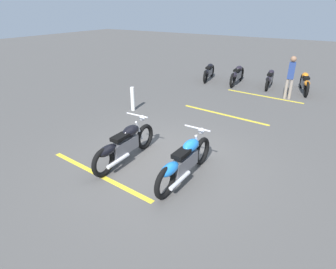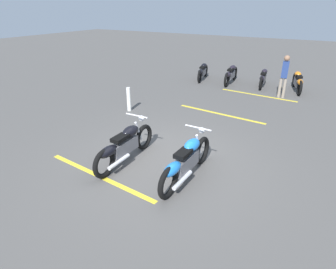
# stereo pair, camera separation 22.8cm
# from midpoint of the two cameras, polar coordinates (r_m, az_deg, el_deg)

# --- Properties ---
(ground_plane) EXTENTS (60.00, 60.00, 0.00)m
(ground_plane) POSITION_cam_midpoint_polar(r_m,az_deg,el_deg) (6.96, 0.18, -5.38)
(ground_plane) COLOR #514F4C
(motorcycle_bright_foreground) EXTENTS (2.23, 0.62, 1.04)m
(motorcycle_bright_foreground) POSITION_cam_midpoint_polar(r_m,az_deg,el_deg) (6.04, 4.33, -5.39)
(motorcycle_bright_foreground) COLOR black
(motorcycle_bright_foreground) RESTS_ON ground
(motorcycle_dark_foreground) EXTENTS (2.23, 0.62, 1.04)m
(motorcycle_dark_foreground) POSITION_cam_midpoint_polar(r_m,az_deg,el_deg) (6.79, -7.82, -2.02)
(motorcycle_dark_foreground) COLOR black
(motorcycle_dark_foreground) RESTS_ON ground
(motorcycle_row_far_left) EXTENTS (2.09, 0.68, 0.81)m
(motorcycle_row_far_left) POSITION_cam_midpoint_polar(r_m,az_deg,el_deg) (13.72, 26.14, 9.31)
(motorcycle_row_far_left) COLOR black
(motorcycle_row_far_left) RESTS_ON ground
(motorcycle_row_left) EXTENTS (2.02, 0.37, 0.76)m
(motorcycle_row_left) POSITION_cam_midpoint_polar(r_m,az_deg,el_deg) (13.98, 20.12, 10.46)
(motorcycle_row_left) COLOR black
(motorcycle_row_left) RESTS_ON ground
(motorcycle_row_center) EXTENTS (2.19, 0.36, 0.82)m
(motorcycle_row_center) POSITION_cam_midpoint_polar(r_m,az_deg,el_deg) (14.15, 14.08, 11.51)
(motorcycle_row_center) COLOR black
(motorcycle_row_center) RESTS_ON ground
(motorcycle_row_right) EXTENTS (2.04, 0.53, 0.77)m
(motorcycle_row_right) POSITION_cam_midpoint_polar(r_m,az_deg,el_deg) (14.69, 8.60, 12.31)
(motorcycle_row_right) COLOR black
(motorcycle_row_right) RESTS_ON ground
(bystander_near_row) EXTENTS (0.22, 0.28, 1.69)m
(bystander_near_row) POSITION_cam_midpoint_polar(r_m,az_deg,el_deg) (12.38, 23.82, 10.73)
(bystander_near_row) COLOR gray
(bystander_near_row) RESTS_ON ground
(bollard_post) EXTENTS (0.14, 0.14, 0.85)m
(bollard_post) POSITION_cam_midpoint_polar(r_m,az_deg,el_deg) (10.25, -6.45, 7.10)
(bollard_post) COLOR white
(bollard_post) RESTS_ON ground
(parking_stripe_near) EXTENTS (0.42, 3.20, 0.01)m
(parking_stripe_near) POSITION_cam_midpoint_polar(r_m,az_deg,el_deg) (6.60, -12.76, -7.86)
(parking_stripe_near) COLOR yellow
(parking_stripe_near) RESTS_ON ground
(parking_stripe_mid) EXTENTS (0.42, 3.20, 0.01)m
(parking_stripe_mid) POSITION_cam_midpoint_polar(r_m,az_deg,el_deg) (10.09, 11.76, 3.92)
(parking_stripe_mid) COLOR yellow
(parking_stripe_mid) RESTS_ON ground
(parking_stripe_far) EXTENTS (0.42, 3.20, 0.01)m
(parking_stripe_far) POSITION_cam_midpoint_polar(r_m,az_deg,el_deg) (12.63, 19.04, 7.27)
(parking_stripe_far) COLOR yellow
(parking_stripe_far) RESTS_ON ground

